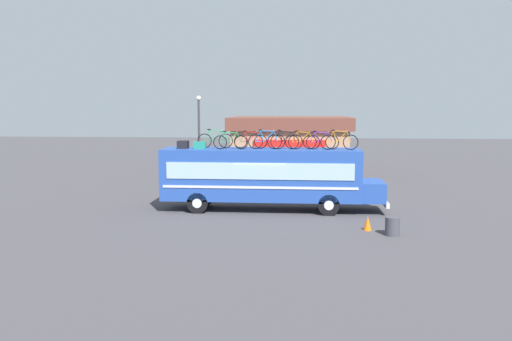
# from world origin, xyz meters

# --- Properties ---
(ground_plane) EXTENTS (120.00, 120.00, 0.00)m
(ground_plane) POSITION_xyz_m (0.00, 0.00, 0.00)
(ground_plane) COLOR #423F44
(bus) EXTENTS (11.04, 2.39, 3.08)m
(bus) POSITION_xyz_m (0.22, 0.00, 1.77)
(bus) COLOR #23479E
(bus) RESTS_ON ground
(luggage_bag_1) EXTENTS (0.52, 0.55, 0.39)m
(luggage_bag_1) POSITION_xyz_m (-3.90, -0.09, 3.28)
(luggage_bag_1) COLOR black
(luggage_bag_1) RESTS_ON bus
(luggage_bag_2) EXTENTS (0.60, 0.34, 0.34)m
(luggage_bag_2) POSITION_xyz_m (-3.05, -0.14, 3.26)
(luggage_bag_2) COLOR #1E7F66
(luggage_bag_2) RESTS_ON bus
(rooftop_bicycle_1) EXTENTS (1.81, 0.44, 0.97)m
(rooftop_bicycle_1) POSITION_xyz_m (-2.35, 0.33, 3.49)
(rooftop_bicycle_1) COLOR black
(rooftop_bicycle_1) RESTS_ON bus
(rooftop_bicycle_2) EXTENTS (1.71, 0.44, 0.90)m
(rooftop_bicycle_2) POSITION_xyz_m (-1.47, -0.38, 3.46)
(rooftop_bicycle_2) COLOR black
(rooftop_bicycle_2) RESTS_ON bus
(rooftop_bicycle_3) EXTENTS (1.69, 0.44, 0.89)m
(rooftop_bicycle_3) POSITION_xyz_m (-0.55, 0.28, 3.46)
(rooftop_bicycle_3) COLOR black
(rooftop_bicycle_3) RESTS_ON bus
(rooftop_bicycle_4) EXTENTS (1.83, 0.44, 0.97)m
(rooftop_bicycle_4) POSITION_xyz_m (0.28, -0.08, 3.49)
(rooftop_bicycle_4) COLOR black
(rooftop_bicycle_4) RESTS_ON bus
(rooftop_bicycle_5) EXTENTS (1.75, 0.44, 0.96)m
(rooftop_bicycle_5) POSITION_xyz_m (1.18, -0.06, 3.48)
(rooftop_bicycle_5) COLOR black
(rooftop_bicycle_5) RESTS_ON bus
(rooftop_bicycle_6) EXTENTS (1.71, 0.44, 0.92)m
(rooftop_bicycle_6) POSITION_xyz_m (2.05, -0.02, 3.47)
(rooftop_bicycle_6) COLOR black
(rooftop_bicycle_6) RESTS_ON bus
(rooftop_bicycle_7) EXTENTS (1.78, 0.44, 0.90)m
(rooftop_bicycle_7) POSITION_xyz_m (2.95, 0.11, 3.46)
(rooftop_bicycle_7) COLOR black
(rooftop_bicycle_7) RESTS_ON bus
(rooftop_bicycle_8) EXTENTS (1.82, 0.44, 0.98)m
(rooftop_bicycle_8) POSITION_xyz_m (3.81, -0.32, 3.49)
(rooftop_bicycle_8) COLOR black
(rooftop_bicycle_8) RESTS_ON bus
(roadside_building) EXTENTS (9.19, 7.87, 4.38)m
(roadside_building) POSITION_xyz_m (1.24, 14.65, 2.25)
(roadside_building) COLOR tan
(roadside_building) RESTS_ON ground
(trash_bin) EXTENTS (0.58, 0.58, 0.75)m
(trash_bin) POSITION_xyz_m (5.64, -4.62, 0.38)
(trash_bin) COLOR #3F3F47
(trash_bin) RESTS_ON ground
(traffic_cone) EXTENTS (0.34, 0.34, 0.60)m
(traffic_cone) POSITION_xyz_m (4.77, -3.84, 0.30)
(traffic_cone) COLOR orange
(traffic_cone) RESTS_ON ground
(street_lamp) EXTENTS (0.29, 0.29, 5.83)m
(street_lamp) POSITION_xyz_m (-4.27, 5.92, 3.33)
(street_lamp) COLOR #38383D
(street_lamp) RESTS_ON ground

